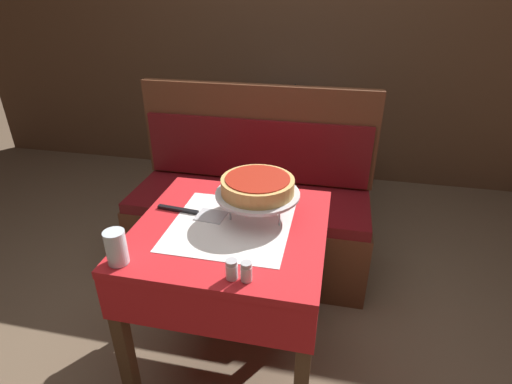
{
  "coord_description": "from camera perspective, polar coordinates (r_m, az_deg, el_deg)",
  "views": [
    {
      "loc": [
        0.37,
        -1.26,
        1.55
      ],
      "look_at": [
        0.09,
        0.07,
        0.85
      ],
      "focal_mm": 28.0,
      "sensor_mm": 36.0,
      "label": 1
    }
  ],
  "objects": [
    {
      "name": "pizza_server",
      "position": [
        1.64,
        -8.77,
        -2.93
      ],
      "size": [
        0.3,
        0.11,
        0.01
      ],
      "color": "#BCBCC1",
      "rests_on": "dining_table_front"
    },
    {
      "name": "salt_shaker",
      "position": [
        1.27,
        -3.49,
        -10.98
      ],
      "size": [
        0.04,
        0.04,
        0.07
      ],
      "color": "silver",
      "rests_on": "dining_table_front"
    },
    {
      "name": "ground_plane",
      "position": [
        2.03,
        -2.99,
        -22.38
      ],
      "size": [
        14.0,
        14.0,
        0.0
      ],
      "primitive_type": "plane",
      "color": "brown"
    },
    {
      "name": "pizza_pan_stand",
      "position": [
        1.56,
        0.23,
        -0.39
      ],
      "size": [
        0.33,
        0.33,
        0.1
      ],
      "color": "#ADADB2",
      "rests_on": "dining_table_front"
    },
    {
      "name": "condiment_caddy",
      "position": [
        3.07,
        5.52,
        12.72
      ],
      "size": [
        0.12,
        0.12,
        0.17
      ],
      "color": "black",
      "rests_on": "dining_table_rear"
    },
    {
      "name": "back_wall_panel",
      "position": [
        3.43,
        6.33,
        21.47
      ],
      "size": [
        6.0,
        0.04,
        2.4
      ],
      "primitive_type": "cube",
      "color": "brown",
      "rests_on": "ground_plane"
    },
    {
      "name": "booth_bench",
      "position": [
        2.39,
        -0.82,
        -3.68
      ],
      "size": [
        1.37,
        0.52,
        1.06
      ],
      "color": "brown",
      "rests_on": "ground_plane"
    },
    {
      "name": "pepper_shaker",
      "position": [
        1.26,
        -1.39,
        -11.29
      ],
      "size": [
        0.04,
        0.04,
        0.07
      ],
      "color": "silver",
      "rests_on": "dining_table_front"
    },
    {
      "name": "dining_table_rear",
      "position": [
        3.09,
        4.79,
        9.82
      ],
      "size": [
        0.72,
        0.72,
        0.73
      ],
      "color": "#194799",
      "rests_on": "ground_plane"
    },
    {
      "name": "deep_dish_pizza",
      "position": [
        1.55,
        0.23,
        0.97
      ],
      "size": [
        0.29,
        0.29,
        0.06
      ],
      "color": "tan",
      "rests_on": "pizza_pan_stand"
    },
    {
      "name": "dining_table_front",
      "position": [
        1.62,
        -3.52,
        -8.37
      ],
      "size": [
        0.73,
        0.73,
        0.73
      ],
      "color": "red",
      "rests_on": "ground_plane"
    },
    {
      "name": "water_glass_near",
      "position": [
        1.4,
        -19.34,
        -7.47
      ],
      "size": [
        0.07,
        0.07,
        0.12
      ],
      "color": "silver",
      "rests_on": "dining_table_front"
    }
  ]
}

